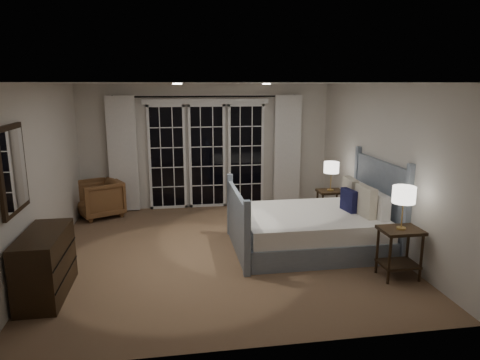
{
  "coord_description": "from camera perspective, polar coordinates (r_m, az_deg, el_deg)",
  "views": [
    {
      "loc": [
        -0.68,
        -6.1,
        2.48
      ],
      "look_at": [
        0.32,
        0.21,
        1.05
      ],
      "focal_mm": 32.0,
      "sensor_mm": 36.0,
      "label": 1
    }
  ],
  "objects": [
    {
      "name": "floor",
      "position": [
        6.62,
        -2.47,
        -9.4
      ],
      "size": [
        5.0,
        5.0,
        0.0
      ],
      "primitive_type": "plane",
      "color": "brown",
      "rests_on": "ground"
    },
    {
      "name": "ceiling",
      "position": [
        6.14,
        -2.69,
        12.78
      ],
      "size": [
        5.0,
        5.0,
        0.0
      ],
      "primitive_type": "plane",
      "rotation": [
        3.14,
        0.0,
        0.0
      ],
      "color": "silver",
      "rests_on": "wall_back"
    },
    {
      "name": "wall_left",
      "position": [
        6.48,
        -25.1,
        0.46
      ],
      "size": [
        0.02,
        5.0,
        2.5
      ],
      "primitive_type": "cube",
      "color": "beige",
      "rests_on": "floor"
    },
    {
      "name": "wall_right",
      "position": [
        6.99,
        18.25,
        1.84
      ],
      "size": [
        0.02,
        5.0,
        2.5
      ],
      "primitive_type": "cube",
      "color": "beige",
      "rests_on": "floor"
    },
    {
      "name": "wall_back",
      "position": [
        8.71,
        -4.45,
        4.47
      ],
      "size": [
        5.0,
        0.02,
        2.5
      ],
      "primitive_type": "cube",
      "color": "beige",
      "rests_on": "floor"
    },
    {
      "name": "wall_front",
      "position": [
        3.87,
        1.65,
        -5.97
      ],
      "size": [
        5.0,
        0.02,
        2.5
      ],
      "primitive_type": "cube",
      "color": "beige",
      "rests_on": "floor"
    },
    {
      "name": "french_doors",
      "position": [
        8.7,
        -4.41,
        3.39
      ],
      "size": [
        2.5,
        0.04,
        2.2
      ],
      "color": "black",
      "rests_on": "wall_back"
    },
    {
      "name": "curtain_rod",
      "position": [
        8.53,
        -4.51,
        11.04
      ],
      "size": [
        3.5,
        0.03,
        0.03
      ],
      "primitive_type": "cylinder",
      "rotation": [
        0.0,
        1.57,
        0.0
      ],
      "color": "black",
      "rests_on": "wall_back"
    },
    {
      "name": "curtain_left",
      "position": [
        8.64,
        -15.36,
        3.31
      ],
      "size": [
        0.55,
        0.1,
        2.25
      ],
      "primitive_type": "cube",
      "color": "white",
      "rests_on": "curtain_rod"
    },
    {
      "name": "curtain_right",
      "position": [
        8.9,
        6.31,
        3.95
      ],
      "size": [
        0.55,
        0.1,
        2.25
      ],
      "primitive_type": "cube",
      "color": "white",
      "rests_on": "curtain_rod"
    },
    {
      "name": "downlight_a",
      "position": [
        6.86,
        3.55,
        12.67
      ],
      "size": [
        0.12,
        0.12,
        0.01
      ],
      "primitive_type": "cylinder",
      "color": "white",
      "rests_on": "ceiling"
    },
    {
      "name": "downlight_b",
      "position": [
        5.7,
        -8.38,
        12.58
      ],
      "size": [
        0.12,
        0.12,
        0.01
      ],
      "primitive_type": "cylinder",
      "color": "white",
      "rests_on": "ceiling"
    },
    {
      "name": "bed",
      "position": [
        6.72,
        9.73,
        -6.19
      ],
      "size": [
        2.3,
        1.65,
        1.34
      ],
      "color": "gray",
      "rests_on": "floor"
    },
    {
      "name": "nightstand_left",
      "position": [
        5.98,
        20.5,
        -8.17
      ],
      "size": [
        0.52,
        0.41,
        0.67
      ],
      "color": "black",
      "rests_on": "floor"
    },
    {
      "name": "nightstand_right",
      "position": [
        8.04,
        11.89,
        -2.78
      ],
      "size": [
        0.45,
        0.36,
        0.59
      ],
      "color": "black",
      "rests_on": "floor"
    },
    {
      "name": "lamp_left",
      "position": [
        5.78,
        21.01,
        -1.92
      ],
      "size": [
        0.29,
        0.29,
        0.56
      ],
      "color": "#D5AB55",
      "rests_on": "nightstand_left"
    },
    {
      "name": "lamp_right",
      "position": [
        7.89,
        12.09,
        1.59
      ],
      "size": [
        0.27,
        0.27,
        0.53
      ],
      "color": "#D5AB55",
      "rests_on": "nightstand_right"
    },
    {
      "name": "armchair",
      "position": [
        8.59,
        -18.23,
        -2.36
      ],
      "size": [
        1.03,
        1.02,
        0.71
      ],
      "primitive_type": "imported",
      "rotation": [
        0.0,
        0.0,
        -1.11
      ],
      "color": "brown",
      "rests_on": "floor"
    },
    {
      "name": "dresser",
      "position": [
        5.67,
        -24.54,
        -10.2
      ],
      "size": [
        0.47,
        1.11,
        0.79
      ],
      "color": "black",
      "rests_on": "floor"
    },
    {
      "name": "mirror",
      "position": [
        5.42,
        -28.05,
        1.23
      ],
      "size": [
        0.05,
        0.85,
        1.0
      ],
      "color": "black",
      "rests_on": "wall_left"
    }
  ]
}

